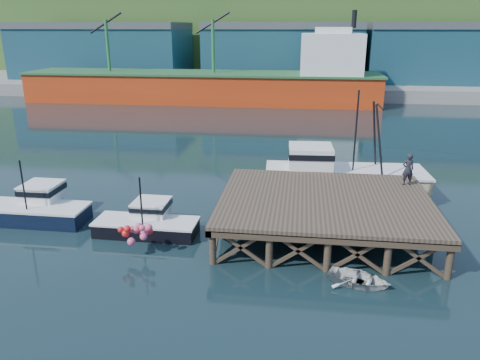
% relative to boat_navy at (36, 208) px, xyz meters
% --- Properties ---
extents(ground, '(300.00, 300.00, 0.00)m').
position_rel_boat_navy_xyz_m(ground, '(12.09, 0.59, -0.83)').
color(ground, black).
rests_on(ground, ground).
extents(wharf, '(12.00, 10.00, 2.62)m').
position_rel_boat_navy_xyz_m(wharf, '(17.59, 0.40, 1.11)').
color(wharf, brown).
rests_on(wharf, ground).
extents(far_quay, '(160.00, 40.00, 2.00)m').
position_rel_boat_navy_xyz_m(far_quay, '(12.09, 70.59, 0.17)').
color(far_quay, gray).
rests_on(far_quay, ground).
extents(warehouse_left, '(32.00, 16.00, 9.00)m').
position_rel_boat_navy_xyz_m(warehouse_left, '(-22.91, 65.59, 5.67)').
color(warehouse_left, '#194353').
rests_on(warehouse_left, far_quay).
extents(warehouse_mid, '(28.00, 16.00, 9.00)m').
position_rel_boat_navy_xyz_m(warehouse_mid, '(12.09, 65.59, 5.67)').
color(warehouse_mid, '#194353').
rests_on(warehouse_mid, far_quay).
extents(warehouse_right, '(30.00, 16.00, 9.00)m').
position_rel_boat_navy_xyz_m(warehouse_right, '(42.09, 65.59, 5.67)').
color(warehouse_right, '#194353').
rests_on(warehouse_right, far_quay).
extents(cargo_ship, '(55.50, 10.00, 13.75)m').
position_rel_boat_navy_xyz_m(cargo_ship, '(3.63, 48.59, 2.48)').
color(cargo_ship, red).
rests_on(cargo_ship, ground).
extents(hillside, '(220.00, 50.00, 22.00)m').
position_rel_boat_navy_xyz_m(hillside, '(12.09, 100.59, 10.17)').
color(hillside, '#2D511E').
rests_on(hillside, ground).
extents(boat_navy, '(6.63, 3.51, 4.14)m').
position_rel_boat_navy_xyz_m(boat_navy, '(0.00, 0.00, 0.00)').
color(boat_navy, black).
rests_on(boat_navy, ground).
extents(boat_black, '(5.96, 5.03, 3.67)m').
position_rel_boat_navy_xyz_m(boat_black, '(7.43, -0.89, -0.16)').
color(boat_black, black).
rests_on(boat_black, ground).
extents(trawler, '(11.34, 4.54, 7.47)m').
position_rel_boat_navy_xyz_m(trawler, '(19.03, 7.09, 0.71)').
color(trawler, '#CEB885').
rests_on(trawler, ground).
extents(dinghy, '(3.44, 2.94, 0.60)m').
position_rel_boat_navy_xyz_m(dinghy, '(19.03, -5.21, -0.53)').
color(dinghy, silver).
rests_on(dinghy, ground).
extents(dockworker, '(0.80, 0.60, 2.00)m').
position_rel_boat_navy_xyz_m(dockworker, '(22.69, 3.61, 2.29)').
color(dockworker, black).
rests_on(dockworker, wharf).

